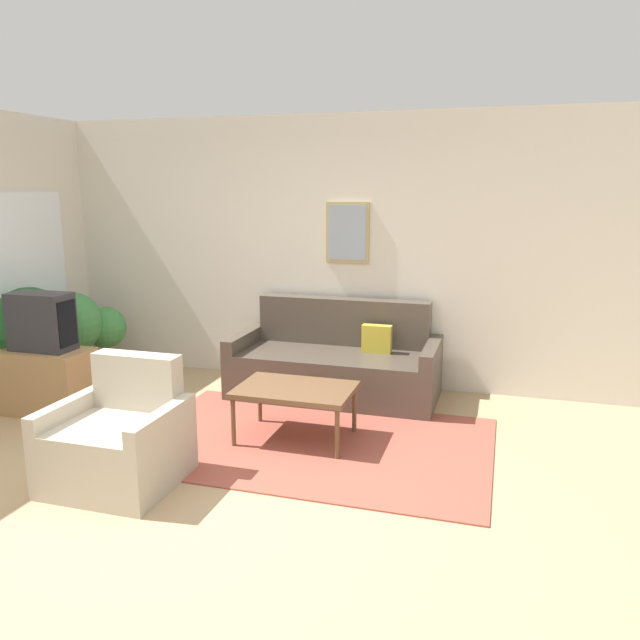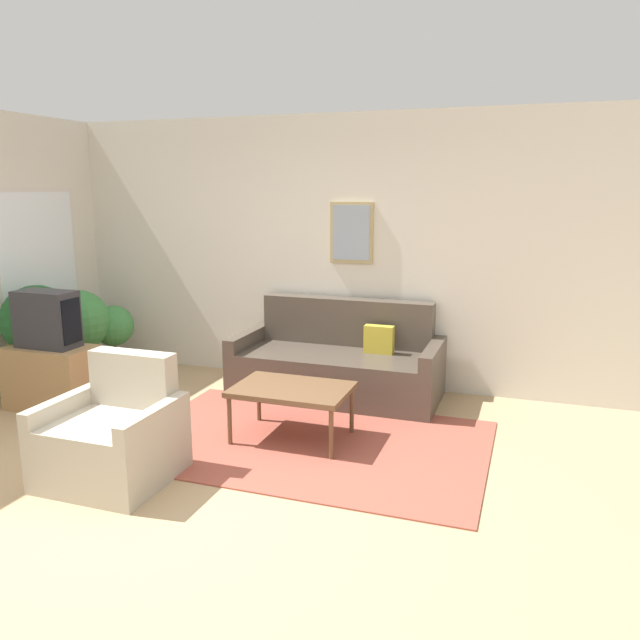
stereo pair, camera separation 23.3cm
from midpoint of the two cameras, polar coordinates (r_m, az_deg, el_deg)
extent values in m
plane|color=tan|center=(4.47, -11.97, -14.65)|extent=(16.00, 16.00, 0.00)
cube|color=#9E4C3D|center=(5.04, 0.30, -11.09)|extent=(2.78, 1.83, 0.01)
cube|color=beige|center=(6.45, -0.17, 6.35)|extent=(8.00, 0.06, 2.70)
cube|color=tan|center=(6.25, 3.98, 7.98)|extent=(0.44, 0.03, 0.60)
cube|color=#8999A8|center=(6.23, 3.94, 7.97)|extent=(0.38, 0.01, 0.54)
cube|color=beige|center=(7.01, -23.49, 5.35)|extent=(0.02, 1.11, 1.38)
cube|color=white|center=(7.00, -23.45, 5.35)|extent=(0.02, 1.03, 1.30)
cube|color=#4C4238|center=(6.04, 2.61, -5.00)|extent=(1.73, 0.90, 0.44)
cube|color=#4C4238|center=(6.25, 3.57, -0.13)|extent=(1.73, 0.20, 0.47)
cube|color=#4C4238|center=(6.33, -5.44, -3.57)|extent=(0.12, 0.90, 0.58)
cube|color=#4C4238|center=(5.84, 11.38, -5.11)|extent=(0.12, 0.90, 0.58)
cube|color=gold|center=(5.96, 6.53, -1.84)|extent=(0.28, 0.10, 0.28)
cube|color=brown|center=(4.96, -1.24, -6.37)|extent=(0.91, 0.62, 0.04)
cylinder|color=brown|center=(4.96, -6.92, -9.17)|extent=(0.04, 0.04, 0.40)
cylinder|color=brown|center=(4.67, 2.47, -10.45)|extent=(0.04, 0.04, 0.40)
cylinder|color=brown|center=(5.42, -4.38, -7.25)|extent=(0.04, 0.04, 0.40)
cylinder|color=brown|center=(5.16, 4.23, -8.25)|extent=(0.04, 0.04, 0.40)
cube|color=#A87F51|center=(6.16, -22.29, -4.89)|extent=(0.80, 0.44, 0.58)
cube|color=#2D2D33|center=(6.04, -22.70, 0.07)|extent=(0.54, 0.28, 0.51)
cube|color=black|center=(5.86, -20.70, -0.11)|extent=(0.01, 0.23, 0.40)
cube|color=#B2A893|center=(4.57, -17.18, -11.25)|extent=(0.64, 0.76, 0.44)
cube|color=#B2A893|center=(4.66, -15.32, -5.20)|extent=(0.64, 0.16, 0.40)
cube|color=#B2A893|center=(4.76, -20.82, -9.77)|extent=(0.09, 0.76, 0.56)
cube|color=#B2A893|center=(4.35, -13.27, -11.37)|extent=(0.09, 0.76, 0.56)
cylinder|color=slate|center=(6.61, -23.04, -5.29)|extent=(0.20, 0.20, 0.26)
cylinder|color=#51381E|center=(6.55, -23.21, -3.36)|extent=(0.04, 0.04, 0.20)
sphere|color=#1E5628|center=(6.47, -23.49, -0.04)|extent=(0.68, 0.68, 0.68)
cylinder|color=beige|center=(7.15, -17.27, -3.80)|extent=(0.23, 0.23, 0.21)
cylinder|color=#51381E|center=(7.11, -17.35, -2.48)|extent=(0.04, 0.04, 0.13)
sphere|color=#3D8442|center=(7.05, -17.48, -0.50)|extent=(0.44, 0.44, 0.44)
cylinder|color=slate|center=(7.05, -19.98, -4.39)|extent=(0.26, 0.26, 0.17)
cylinder|color=#51381E|center=(7.00, -20.08, -2.97)|extent=(0.04, 0.04, 0.19)
sphere|color=#3D8442|center=(6.92, -20.29, -0.05)|extent=(0.63, 0.63, 0.63)
camera|label=1|loc=(0.12, -88.77, 0.26)|focal=35.00mm
camera|label=2|loc=(0.12, 91.23, -0.26)|focal=35.00mm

